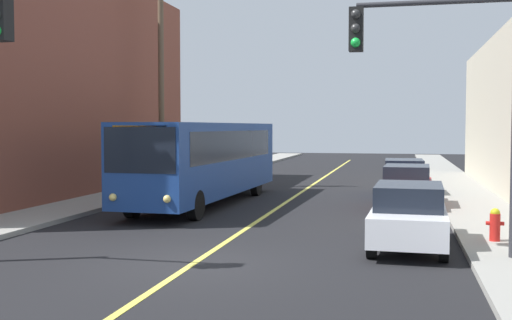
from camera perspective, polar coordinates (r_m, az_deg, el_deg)
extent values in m
plane|color=black|center=(14.30, -5.72, -9.34)|extent=(120.00, 120.00, 0.00)
cube|color=gray|center=(26.20, -13.81, -3.60)|extent=(2.50, 90.00, 0.15)
cube|color=gray|center=(23.59, 19.61, -4.42)|extent=(2.50, 90.00, 0.15)
cube|color=#D8CC4C|center=(28.75, 3.88, -3.08)|extent=(0.16, 60.00, 0.01)
cube|color=black|center=(28.77, -14.01, 0.03)|extent=(0.06, 14.84, 1.30)
cube|color=black|center=(28.79, -14.09, 6.40)|extent=(0.06, 14.84, 1.30)
cube|color=black|center=(29.16, -14.18, 12.69)|extent=(0.06, 14.84, 1.30)
cube|color=black|center=(29.29, 20.86, -0.03)|extent=(0.06, 18.27, 1.30)
cube|color=black|center=(29.30, 20.98, 6.23)|extent=(0.06, 18.27, 1.30)
cube|color=navy|center=(24.91, -4.56, 0.18)|extent=(2.96, 12.08, 2.75)
cube|color=black|center=(19.35, -10.46, 0.88)|extent=(2.35, 0.16, 1.40)
cube|color=black|center=(30.59, -0.84, 1.88)|extent=(2.30, 0.16, 1.10)
cube|color=black|center=(25.33, -7.24, 1.40)|extent=(0.41, 10.20, 1.10)
cube|color=black|center=(24.50, -1.79, 1.37)|extent=(0.41, 10.20, 1.10)
cube|color=orange|center=(19.35, -10.46, 2.65)|extent=(1.79, 0.12, 0.30)
sphere|color=#F9D872|center=(19.82, -12.80, -3.30)|extent=(0.24, 0.24, 0.24)
sphere|color=#F9D872|center=(19.06, -8.04, -3.51)|extent=(0.24, 0.24, 0.24)
cylinder|color=black|center=(21.58, -11.09, -3.84)|extent=(0.33, 1.01, 1.00)
cylinder|color=black|center=(20.70, -5.47, -4.09)|extent=(0.33, 1.01, 1.00)
cylinder|color=black|center=(28.67, -4.34, -2.10)|extent=(0.33, 1.01, 1.00)
cylinder|color=black|center=(28.01, 0.01, -2.22)|extent=(0.33, 1.01, 1.00)
cube|color=silver|center=(16.39, 13.63, -5.44)|extent=(1.94, 4.46, 0.70)
cube|color=black|center=(16.31, 13.65, -3.18)|extent=(1.70, 2.52, 0.60)
cylinder|color=black|center=(15.01, 10.41, -7.54)|extent=(0.24, 0.65, 0.64)
cylinder|color=black|center=(14.97, 16.58, -7.64)|extent=(0.24, 0.65, 0.64)
cylinder|color=black|center=(17.96, 11.15, -5.81)|extent=(0.24, 0.65, 0.64)
cylinder|color=black|center=(17.93, 16.28, -5.88)|extent=(0.24, 0.65, 0.64)
cube|color=maroon|center=(24.25, 13.45, -2.71)|extent=(1.97, 4.47, 0.70)
cube|color=black|center=(24.20, 13.47, -1.18)|extent=(1.71, 2.52, 0.60)
cylinder|color=black|center=(22.84, 11.32, -3.92)|extent=(0.24, 0.65, 0.64)
cylinder|color=black|center=(22.79, 15.35, -3.99)|extent=(0.24, 0.65, 0.64)
cylinder|color=black|center=(25.81, 11.76, -3.13)|extent=(0.24, 0.65, 0.64)
cylinder|color=black|center=(25.77, 15.32, -3.18)|extent=(0.24, 0.65, 0.64)
cube|color=navy|center=(28.57, 13.21, -1.85)|extent=(1.90, 4.44, 0.70)
cube|color=black|center=(28.53, 13.23, -0.55)|extent=(1.68, 2.50, 0.60)
cylinder|color=black|center=(27.10, 11.60, -2.84)|extent=(0.23, 0.64, 0.64)
cylinder|color=black|center=(27.15, 14.98, -2.87)|extent=(0.23, 0.64, 0.64)
cylinder|color=black|center=(30.09, 11.60, -2.26)|extent=(0.23, 0.64, 0.64)
cylinder|color=black|center=(30.13, 14.65, -2.29)|extent=(0.23, 0.64, 0.64)
cylinder|color=brown|center=(31.26, -8.57, 7.71)|extent=(0.28, 0.28, 10.96)
cube|color=black|center=(14.11, -21.97, 11.95)|extent=(0.32, 0.36, 1.00)
cylinder|color=#2D2D33|center=(15.12, 15.88, 13.55)|extent=(3.50, 0.12, 0.12)
cube|color=black|center=(15.05, 9.04, 11.55)|extent=(0.32, 0.36, 1.00)
sphere|color=#2D2D2D|center=(14.91, 9.00, 12.88)|extent=(0.22, 0.22, 0.22)
sphere|color=#2D2D2D|center=(14.86, 8.99, 11.66)|extent=(0.22, 0.22, 0.22)
sphere|color=green|center=(14.82, 8.98, 10.44)|extent=(0.22, 0.22, 0.22)
cylinder|color=red|center=(17.25, 20.77, -5.70)|extent=(0.26, 0.26, 0.70)
sphere|color=gold|center=(17.20, 20.79, -4.48)|extent=(0.24, 0.24, 0.24)
cylinder|color=red|center=(17.22, 20.25, -5.37)|extent=(0.12, 0.10, 0.10)
cylinder|color=red|center=(17.26, 21.31, -5.37)|extent=(0.12, 0.10, 0.10)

